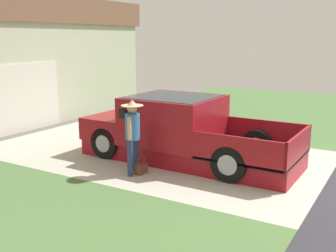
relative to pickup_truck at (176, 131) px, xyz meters
The scene contains 4 objects.
pickup_truck is the anchor object (origin of this frame).
person_with_hat 1.56m from the pickup_truck, behind, with size 0.50×0.50×1.69m.
handbag 1.56m from the pickup_truck, behind, with size 0.30×0.16×0.41m.
house_with_garage 8.60m from the pickup_truck, 80.71° to the left, with size 10.81×5.26×4.48m.
Camera 1 is at (-8.82, -1.26, 3.02)m, focal length 43.24 mm.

